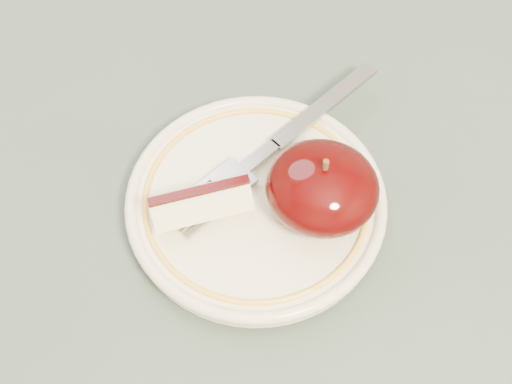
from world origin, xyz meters
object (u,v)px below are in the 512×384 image
(apple_half, at_px, (322,188))
(fork, at_px, (274,146))
(plate, at_px, (256,202))
(table, at_px, (235,354))

(apple_half, xyz_separation_m, fork, (-0.04, 0.04, -0.02))
(fork, bearing_deg, plate, -151.23)
(table, bearing_deg, apple_half, 66.25)
(table, bearing_deg, plate, 94.66)
(apple_half, height_order, fork, apple_half)
(apple_half, distance_m, fork, 0.06)
(apple_half, bearing_deg, plate, -169.92)
(fork, bearing_deg, apple_half, -100.74)
(plate, xyz_separation_m, apple_half, (0.04, 0.01, 0.03))
(plate, distance_m, fork, 0.04)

